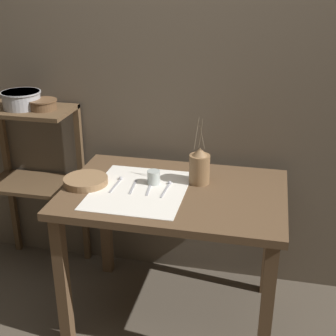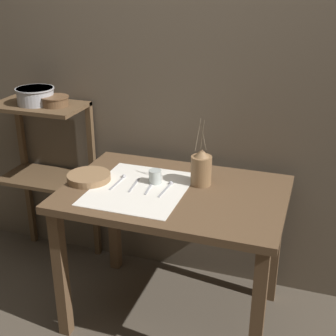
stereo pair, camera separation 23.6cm
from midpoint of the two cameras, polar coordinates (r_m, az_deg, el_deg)
name	(u,v)px [view 2 (the right image)]	position (r m, az deg, el deg)	size (l,w,h in m)	color
ground_plane	(173,314)	(2.84, 3.13, -17.38)	(12.00, 12.00, 0.00)	brown
stone_wall_back	(201,91)	(2.72, 6.59, 9.31)	(7.00, 0.06, 2.40)	brown
wooden_table	(174,210)	(2.45, 3.47, -5.19)	(1.14, 0.77, 0.80)	brown
wooden_shelf_unit	(47,152)	(3.04, -12.43, 1.85)	(0.56, 0.32, 1.09)	brown
linen_cloth	(139,188)	(2.41, -0.73, -2.57)	(0.48, 0.56, 0.00)	white
pitcher_with_flowers	(201,168)	(2.44, 6.84, -0.09)	(0.11, 0.11, 0.36)	olive
wooden_bowl	(89,177)	(2.51, -6.99, -1.19)	(0.23, 0.23, 0.04)	#8E6B47
glass_tumbler_near	(155,177)	(2.46, 1.16, -1.11)	(0.07, 0.07, 0.07)	#B7C1BC
spoon_outer	(121,179)	(2.51, -3.06, -1.40)	(0.02, 0.18, 0.02)	#A8A8AD
fork_inner	(134,185)	(2.44, -1.41, -2.16)	(0.03, 0.17, 0.00)	#A8A8AD
knife_center	(150,187)	(2.42, 0.53, -2.43)	(0.03, 0.17, 0.00)	#A8A8AD
spoon_inner	(169,186)	(2.43, 2.86, -2.24)	(0.03, 0.18, 0.02)	#A8A8AD
metal_pot_large	(35,95)	(2.90, -13.64, 8.57)	(0.23, 0.23, 0.10)	#A8A8AD
metal_pot_small	(55,101)	(2.84, -11.31, 8.04)	(0.17, 0.17, 0.06)	brown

